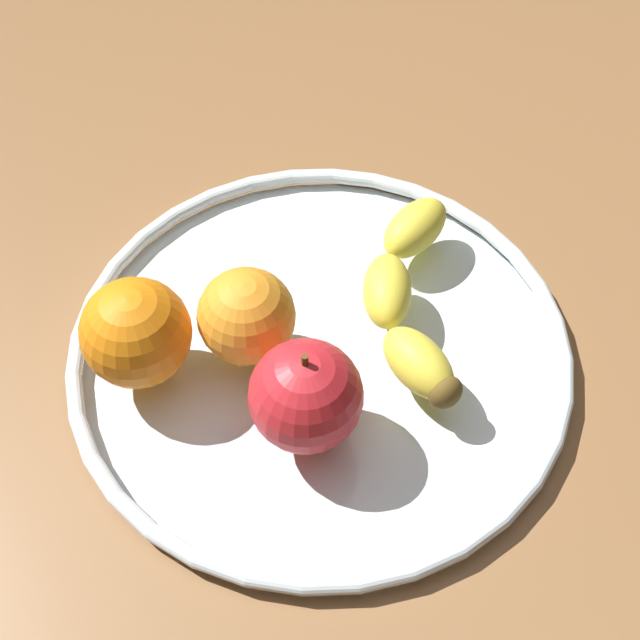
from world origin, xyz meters
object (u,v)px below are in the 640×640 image
(apple, at_px, (306,396))
(orange_front_left, at_px, (246,316))
(banana, at_px, (409,296))
(orange_front_right, at_px, (136,333))
(fruit_bowl, at_px, (320,352))

(apple, distance_m, orange_front_left, 0.08)
(banana, xyz_separation_m, orange_front_left, (-0.01, -0.12, 0.02))
(apple, relative_size, orange_front_left, 1.21)
(banana, height_order, apple, apple)
(orange_front_left, bearing_deg, apple, 13.01)
(banana, distance_m, orange_front_right, 0.20)
(banana, xyz_separation_m, apple, (0.07, -0.10, 0.02))
(orange_front_right, bearing_deg, banana, 85.08)
(fruit_bowl, bearing_deg, banana, 96.56)
(fruit_bowl, height_order, orange_front_right, orange_front_right)
(banana, relative_size, orange_front_right, 2.47)
(banana, distance_m, apple, 0.12)
(fruit_bowl, height_order, orange_front_left, orange_front_left)
(fruit_bowl, xyz_separation_m, orange_front_left, (-0.02, -0.05, 0.04))
(banana, bearing_deg, apple, -34.61)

